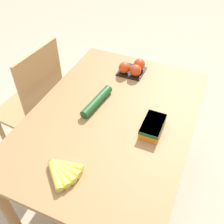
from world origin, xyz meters
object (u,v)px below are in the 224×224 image
(carrot_bag, at_px, (153,126))
(cucumber_near, at_px, (97,101))
(chair, at_px, (35,106))
(tomato_pack, at_px, (133,68))
(banana_bunch, at_px, (62,171))

(carrot_bag, xyz_separation_m, cucumber_near, (0.07, 0.36, -0.01))
(chair, height_order, tomato_pack, chair)
(carrot_bag, bearing_deg, tomato_pack, 31.39)
(banana_bunch, distance_m, carrot_bag, 0.52)
(tomato_pack, bearing_deg, chair, 118.60)
(banana_bunch, bearing_deg, carrot_bag, -35.23)
(chair, bearing_deg, tomato_pack, 123.26)
(chair, height_order, cucumber_near, chair)
(cucumber_near, bearing_deg, chair, 84.70)
(tomato_pack, bearing_deg, carrot_bag, -148.61)
(chair, xyz_separation_m, carrot_bag, (-0.12, -0.89, 0.28))
(tomato_pack, bearing_deg, cucumber_near, 167.86)
(chair, xyz_separation_m, cucumber_near, (-0.05, -0.53, 0.27))
(chair, height_order, banana_bunch, chair)
(chair, xyz_separation_m, tomato_pack, (0.34, -0.62, 0.28))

